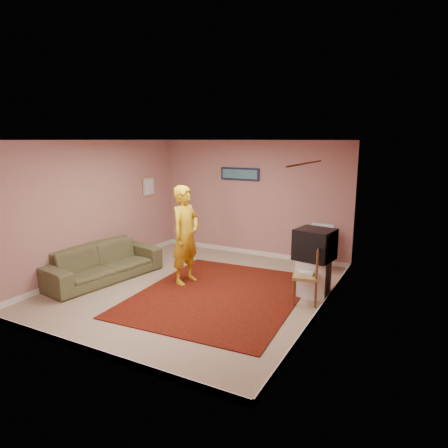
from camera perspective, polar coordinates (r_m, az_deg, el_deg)
The scene contains 26 objects.
ground at distance 7.23m, azimuth -4.25°, elevation -9.20°, with size 5.00×5.00×0.00m, color tan.
wall_back at distance 9.06m, azimuth 4.06°, elevation 3.61°, with size 4.50×0.02×2.60m, color #B27576.
wall_front at distance 5.00m, azimuth -19.90°, elevation -3.89°, with size 4.50×0.02×2.60m, color #B27576.
wall_left at distance 8.28m, azimuth -17.72°, elevation 2.30°, with size 0.02×5.00×2.60m, color #B27576.
wall_right at distance 6.00m, azimuth 14.07°, elevation -0.96°, with size 0.02×5.00×2.60m, color #B27576.
ceiling at distance 6.75m, azimuth -4.59°, elevation 11.86°, with size 4.50×5.00×0.02m, color silver.
baseboard_back at distance 9.31m, azimuth 3.92°, elevation -4.03°, with size 4.50×0.02×0.10m, color silver.
baseboard_front at distance 5.47m, azimuth -18.86°, elevation -16.59°, with size 4.50×0.02×0.10m, color silver.
baseboard_left at distance 8.56m, azimuth -17.14°, elevation -5.98°, with size 0.02×5.00×0.10m, color silver.
baseboard_right at distance 6.39m, azimuth 13.41°, elevation -11.94°, with size 0.02×5.00×0.10m, color silver.
window at distance 5.12m, azimuth 11.64°, elevation -1.31°, with size 0.01×1.10×1.50m, color black.
curtain_sheer at distance 5.04m, azimuth 10.91°, elevation -3.86°, with size 0.01×0.75×2.10m, color silver.
curtain_floral at distance 5.69m, azimuth 12.85°, elevation -2.12°, with size 0.01×0.35×2.10m, color beige.
curtain_rod at distance 5.01m, azimuth 11.57°, elevation 8.47°, with size 0.02×0.02×1.40m, color brown.
picture_back at distance 9.09m, azimuth 2.28°, elevation 7.15°, with size 0.95×0.04×0.28m.
picture_left at distance 9.40m, azimuth -10.71°, elevation 5.28°, with size 0.04×0.38×0.42m.
area_rug at distance 6.95m, azimuth -0.69°, elevation -10.01°, with size 2.61×3.26×0.02m, color black.
tv_cabinet at distance 6.98m, azimuth 12.63°, elevation -7.46°, with size 0.50×0.46×0.64m, color white.
crt_tv at distance 6.81m, azimuth 12.81°, elevation -2.84°, with size 0.68×0.63×0.52m.
chair_a at distance 8.20m, azimuth 13.50°, elevation -3.00°, with size 0.45×0.43×0.48m.
dvd_player at distance 8.21m, azimuth 13.48°, elevation -3.40°, with size 0.34×0.24×0.06m, color silver.
blue_throw at distance 8.34m, azimuth 13.89°, elevation -1.55°, with size 0.45×0.06×0.47m, color #81A4D3.
chair_b at distance 6.58m, azimuth 11.64°, elevation -6.33°, with size 0.49×0.50×0.51m.
game_console at distance 6.60m, azimuth 11.61°, elevation -6.89°, with size 0.23×0.17×0.05m, color silver.
sofa at distance 7.92m, azimuth -16.97°, elevation -5.29°, with size 2.27×0.89×0.66m, color brown.
person at distance 7.30m, azimuth -5.52°, elevation -1.57°, with size 0.66×0.43×1.81m, color gold.
Camera 1 is at (3.61, -5.70, 2.60)m, focal length 32.00 mm.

